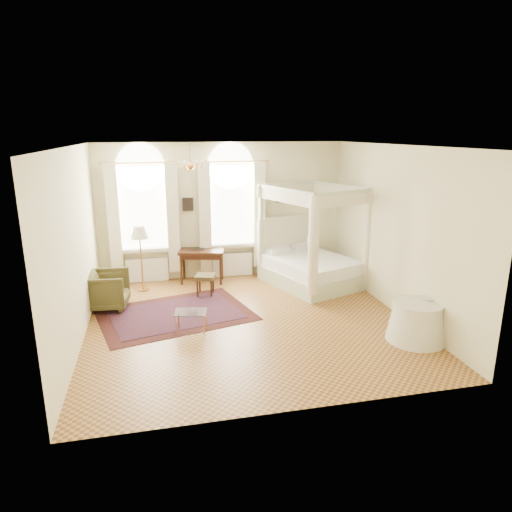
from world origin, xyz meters
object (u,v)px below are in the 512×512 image
Objects in this scene: coffee_table at (191,314)px; canopy_bed at (312,263)px; nightstand at (308,262)px; side_table at (417,322)px; writing_desk at (202,255)px; armchair at (107,290)px; floor_lamp at (140,236)px; stool at (205,278)px.

canopy_bed is at bearing 34.28° from coffee_table.
coffee_table is (-3.25, -2.94, 0.05)m from nightstand.
side_table is (3.81, -1.21, -0.01)m from coffee_table.
armchair is at bearing -148.92° from writing_desk.
floor_lamp is 1.48× the size of side_table.
stool is 0.49× the size of side_table.
writing_desk is 2.47m from armchair.
nightstand is at bearing 5.62° from floor_lamp.
nightstand is at bearing 42.08° from coffee_table.
canopy_bed is 2.64m from writing_desk.
coffee_table is at bearing -70.62° from floor_lamp.
coffee_table is at bearing -128.55° from armchair.
canopy_bed is at bearing -77.81° from armchair.
coffee_table is 2.84m from floor_lamp.
coffee_table is at bearing -100.26° from writing_desk.
floor_lamp is at bearing -174.38° from nightstand.
armchair is at bearing 135.67° from coffee_table.
writing_desk reaches higher than stool.
stool is 0.78× the size of coffee_table.
floor_lamp is at bearing -29.80° from armchair.
nightstand is 0.60× the size of side_table.
side_table is at bearing -111.32° from armchair.
stool is 0.33× the size of floor_lamp.
armchair is 6.07m from side_table.
nightstand is 2.77m from writing_desk.
side_table reaches higher than nightstand.
floor_lamp reaches higher than nightstand.
armchair is 1.50m from floor_lamp.
armchair is 0.57× the size of floor_lamp.
nightstand is at bearing 2.49° from writing_desk.
canopy_bed reaches higher than nightstand.
writing_desk is 1.55m from floor_lamp.
coffee_table is 4.00m from side_table.
coffee_table is 0.43× the size of floor_lamp.
nightstand reaches higher than stool.
canopy_bed is 2.57m from stool.
floor_lamp is (-0.89, 2.53, 0.93)m from coffee_table.
stool is 1.95m from coffee_table.
canopy_bed reaches higher than armchair.
armchair is (-4.84, -1.38, 0.08)m from nightstand.
floor_lamp is (-1.40, -0.29, 0.61)m from writing_desk.
writing_desk is (-2.74, -0.12, 0.37)m from nightstand.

